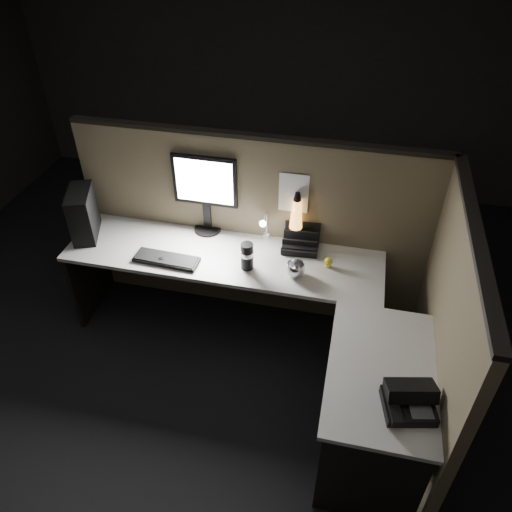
% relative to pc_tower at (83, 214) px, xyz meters
% --- Properties ---
extents(floor, '(6.00, 6.00, 0.00)m').
position_rel_pc_tower_xyz_m(floor, '(1.22, -0.62, -0.92)').
color(floor, black).
rests_on(floor, ground).
extents(room_shell, '(6.00, 6.00, 6.00)m').
position_rel_pc_tower_xyz_m(room_shell, '(1.22, -0.62, 0.70)').
color(room_shell, silver).
rests_on(room_shell, ground).
extents(partition_back, '(2.66, 0.06, 1.50)m').
position_rel_pc_tower_xyz_m(partition_back, '(1.22, 0.31, -0.17)').
color(partition_back, brown).
rests_on(partition_back, ground).
extents(partition_right, '(0.06, 1.66, 1.50)m').
position_rel_pc_tower_xyz_m(partition_right, '(2.55, -0.52, -0.17)').
color(partition_right, brown).
rests_on(partition_right, ground).
extents(desk, '(2.60, 1.60, 0.73)m').
position_rel_pc_tower_xyz_m(desk, '(1.40, -0.37, -0.34)').
color(desk, beige).
rests_on(desk, ground).
extents(pc_tower, '(0.27, 0.39, 0.37)m').
position_rel_pc_tower_xyz_m(pc_tower, '(0.00, 0.00, 0.00)').
color(pc_tower, black).
rests_on(pc_tower, desk).
extents(monitor, '(0.48, 0.21, 0.62)m').
position_rel_pc_tower_xyz_m(monitor, '(0.87, 0.27, 0.19)').
color(monitor, black).
rests_on(monitor, desk).
extents(keyboard, '(0.47, 0.17, 0.02)m').
position_rel_pc_tower_xyz_m(keyboard, '(0.70, -0.17, -0.17)').
color(keyboard, black).
rests_on(keyboard, desk).
extents(mouse, '(0.10, 0.08, 0.03)m').
position_rel_pc_tower_xyz_m(mouse, '(0.67, -0.19, -0.17)').
color(mouse, black).
rests_on(mouse, desk).
extents(clip_lamp, '(0.05, 0.19, 0.24)m').
position_rel_pc_tower_xyz_m(clip_lamp, '(1.33, 0.19, -0.04)').
color(clip_lamp, silver).
rests_on(clip_lamp, desk).
extents(organizer, '(0.27, 0.24, 0.20)m').
position_rel_pc_tower_xyz_m(organizer, '(1.60, 0.20, -0.14)').
color(organizer, black).
rests_on(organizer, desk).
extents(lava_lamp, '(0.11, 0.11, 0.43)m').
position_rel_pc_tower_xyz_m(lava_lamp, '(1.55, 0.25, -0.01)').
color(lava_lamp, black).
rests_on(lava_lamp, desk).
extents(travel_mug, '(0.09, 0.09, 0.20)m').
position_rel_pc_tower_xyz_m(travel_mug, '(1.28, -0.12, -0.08)').
color(travel_mug, black).
rests_on(travel_mug, desk).
extents(steel_mug, '(0.17, 0.17, 0.10)m').
position_rel_pc_tower_xyz_m(steel_mug, '(1.62, -0.13, -0.13)').
color(steel_mug, silver).
rests_on(steel_mug, desk).
extents(figurine, '(0.06, 0.06, 0.06)m').
position_rel_pc_tower_xyz_m(figurine, '(1.83, 0.01, -0.14)').
color(figurine, yellow).
rests_on(figurine, desk).
extents(pinned_paper, '(0.21, 0.00, 0.30)m').
position_rel_pc_tower_xyz_m(pinned_paper, '(1.52, 0.27, 0.22)').
color(pinned_paper, white).
rests_on(pinned_paper, partition_back).
extents(desk_phone, '(0.30, 0.30, 0.15)m').
position_rel_pc_tower_xyz_m(desk_phone, '(2.35, -1.04, -0.13)').
color(desk_phone, black).
rests_on(desk_phone, desk).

